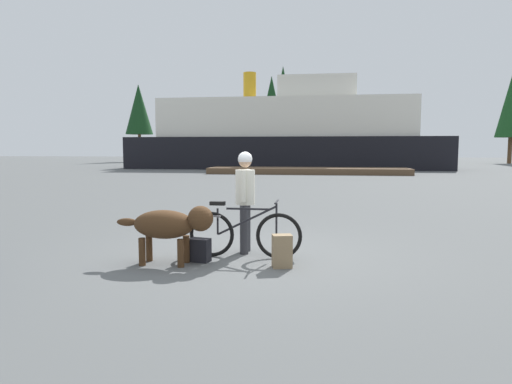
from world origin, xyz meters
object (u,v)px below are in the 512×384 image
handbag_pannier (200,250)px  dog (170,225)px  person_cyclist (245,193)px  ferry_boat (287,135)px  backpack (282,251)px  bicycle (244,233)px  sailboat_moored (295,163)px

handbag_pannier → dog: bearing=-150.3°
person_cyclist → handbag_pannier: bearing=-129.8°
person_cyclist → ferry_boat: size_ratio=0.06×
backpack → bicycle: bearing=142.5°
person_cyclist → bicycle: bearing=-83.3°
dog → ferry_boat: ferry_boat is taller
bicycle → person_cyclist: (-0.04, 0.36, 0.61)m
bicycle → dog: (-1.01, -0.56, 0.21)m
bicycle → dog: 1.18m
dog → handbag_pannier: size_ratio=4.16×
bicycle → sailboat_moored: (-1.11, 31.27, 0.10)m
sailboat_moored → handbag_pannier: bearing=-89.1°
bicycle → backpack: (0.65, -0.50, -0.15)m
dog → sailboat_moored: 31.83m
handbag_pannier → ferry_boat: ferry_boat is taller
dog → handbag_pannier: (0.38, 0.22, -0.42)m
dog → backpack: size_ratio=3.09×
person_cyclist → backpack: person_cyclist is taller
bicycle → handbag_pannier: 0.75m
backpack → ferry_boat: 33.17m
backpack → sailboat_moored: (-1.76, 31.77, 0.25)m
backpack → handbag_pannier: 1.29m
sailboat_moored → dog: bearing=-89.8°
person_cyclist → ferry_boat: ferry_boat is taller
person_cyclist → dog: size_ratio=1.12×
ferry_boat → bicycle: bearing=-86.7°
bicycle → person_cyclist: bearing=96.7°
ferry_boat → sailboat_moored: bearing=-57.8°
handbag_pannier → sailboat_moored: size_ratio=0.05×
bicycle → handbag_pannier: bicycle is taller
dog → ferry_boat: bearing=91.5°
backpack → ferry_boat: bearing=94.4°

